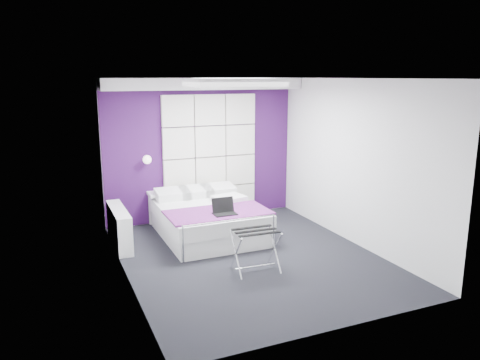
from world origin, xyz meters
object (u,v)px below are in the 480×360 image
at_px(nightstand, 162,193).
at_px(bed, 208,219).
at_px(laptop, 224,210).
at_px(luggage_rack, 256,251).
at_px(radiator, 119,227).
at_px(wall_lamp, 147,159).

bearing_deg(nightstand, bed, -56.35).
bearing_deg(laptop, luggage_rack, -85.37).
bearing_deg(radiator, laptop, -26.41).
distance_m(wall_lamp, laptop, 1.83).
bearing_deg(wall_lamp, bed, -47.95).
xyz_separation_m(luggage_rack, laptop, (-0.07, 1.03, 0.31)).
bearing_deg(wall_lamp, nightstand, -9.56).
height_order(wall_lamp, luggage_rack, wall_lamp).
height_order(wall_lamp, laptop, wall_lamp).
relative_size(wall_lamp, laptop, 0.43).
bearing_deg(bed, luggage_rack, -86.00).
height_order(luggage_rack, laptop, laptop).
bearing_deg(luggage_rack, nightstand, 108.29).
height_order(nightstand, laptop, laptop).
relative_size(wall_lamp, radiator, 0.12).
distance_m(wall_lamp, nightstand, 0.67).
xyz_separation_m(wall_lamp, nightstand, (0.24, -0.04, -0.63)).
bearing_deg(luggage_rack, bed, 96.97).
distance_m(wall_lamp, bed, 1.52).
height_order(bed, nightstand, bed).
xyz_separation_m(radiator, nightstand, (0.88, 0.72, 0.29)).
distance_m(bed, laptop, 0.69).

